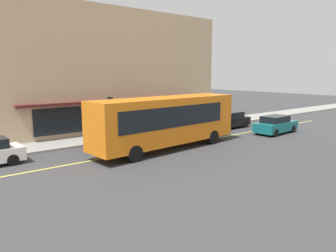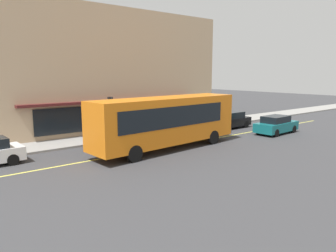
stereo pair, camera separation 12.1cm
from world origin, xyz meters
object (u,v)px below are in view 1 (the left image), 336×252
at_px(car_teal, 275,125).
at_px(pedestrian_waiting, 161,119).
at_px(car_black, 229,120).
at_px(bus, 167,120).
at_px(traffic_light, 110,108).

xyz_separation_m(car_teal, pedestrian_waiting, (-7.44, 6.35, 0.47)).
distance_m(car_black, car_teal, 4.35).
bearing_deg(bus, pedestrian_waiting, 56.75).
relative_size(bus, pedestrian_waiting, 6.39).
height_order(traffic_light, pedestrian_waiting, traffic_light).
xyz_separation_m(traffic_light, car_black, (11.47, -1.62, -1.79)).
height_order(bus, car_teal, bus).
bearing_deg(car_teal, traffic_light, 155.01).
bearing_deg(pedestrian_waiting, bus, -123.25).
height_order(bus, pedestrian_waiting, bus).
bearing_deg(traffic_light, car_teal, -24.99).
xyz_separation_m(bus, traffic_light, (-1.79, 4.53, 0.55)).
relative_size(traffic_light, pedestrian_waiting, 1.81).
height_order(bus, car_black, bus).
height_order(traffic_light, car_teal, traffic_light).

